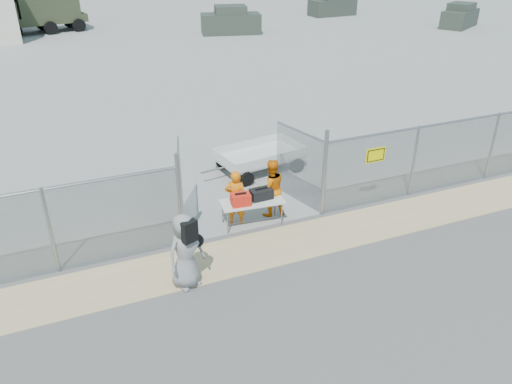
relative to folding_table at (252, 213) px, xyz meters
name	(u,v)px	position (x,y,z in m)	size (l,w,h in m)	color
ground	(288,270)	(0.01, -2.25, -0.36)	(160.00, 160.00, 0.00)	#504F4F
tarmac_inside	(91,17)	(0.01, 39.75, -0.35)	(160.00, 80.00, 0.01)	gray
dirt_strip	(271,247)	(0.01, -1.25, -0.35)	(44.00, 1.60, 0.01)	tan
chain_link_fence	(256,192)	(0.01, -0.25, 0.74)	(40.00, 0.20, 2.20)	gray
folding_table	(252,213)	(0.00, 0.00, 0.00)	(1.68, 0.70, 0.72)	silver
orange_bag	(241,200)	(-0.35, -0.08, 0.51)	(0.50, 0.33, 0.31)	red
black_duffel	(261,194)	(0.28, 0.03, 0.50)	(0.59, 0.34, 0.28)	black
security_worker_left	(236,198)	(-0.39, 0.20, 0.43)	(0.57, 0.38, 1.57)	orange
security_worker_right	(271,188)	(0.67, 0.28, 0.48)	(0.81, 0.63, 1.67)	orange
visitor	(185,251)	(-2.32, -1.87, 0.54)	(0.88, 0.58, 1.80)	gray
utility_trailer	(260,158)	(1.54, 3.11, 0.07)	(3.55, 1.83, 0.86)	silver
military_truck	(41,12)	(-4.19, 33.10, 1.17)	(6.42, 2.37, 3.06)	#343B24
parked_vehicle_near	(231,20)	(9.19, 27.00, 0.66)	(4.49, 2.03, 2.03)	#333B32
parked_vehicle_mid	(332,5)	(21.21, 32.22, 0.62)	(4.30, 1.95, 1.95)	#333B32
parked_vehicle_far	(460,15)	(27.64, 22.56, 0.58)	(4.14, 1.87, 1.87)	#333B32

